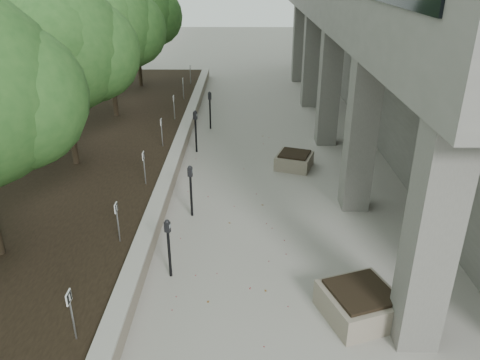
{
  "coord_description": "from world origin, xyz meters",
  "views": [
    {
      "loc": [
        0.43,
        -5.44,
        6.07
      ],
      "look_at": [
        0.31,
        5.44,
        1.02
      ],
      "focal_mm": 35.25,
      "sensor_mm": 36.0,
      "label": 1
    }
  ],
  "objects_px": {
    "crabapple_tree_3": "(63,75)",
    "crabapple_tree_4": "(109,47)",
    "parking_meter_2": "(169,248)",
    "parking_meter_3": "(191,191)",
    "parking_meter_4": "(196,131)",
    "crabapple_tree_5": "(136,30)",
    "parking_meter_5": "(210,110)",
    "planter_front": "(360,303)",
    "planter_back": "(294,160)"
  },
  "relations": [
    {
      "from": "crabapple_tree_3",
      "to": "planter_front",
      "type": "xyz_separation_m",
      "value": [
        7.39,
        -6.43,
        -2.82
      ]
    },
    {
      "from": "parking_meter_3",
      "to": "parking_meter_5",
      "type": "relative_size",
      "value": 0.95
    },
    {
      "from": "parking_meter_5",
      "to": "crabapple_tree_5",
      "type": "bearing_deg",
      "value": 114.75
    },
    {
      "from": "crabapple_tree_3",
      "to": "crabapple_tree_4",
      "type": "height_order",
      "value": "same"
    },
    {
      "from": "crabapple_tree_5",
      "to": "parking_meter_5",
      "type": "xyz_separation_m",
      "value": [
        3.86,
        -5.46,
        -2.37
      ]
    },
    {
      "from": "planter_front",
      "to": "parking_meter_5",
      "type": "bearing_deg",
      "value": 107.84
    },
    {
      "from": "crabapple_tree_4",
      "to": "crabapple_tree_5",
      "type": "height_order",
      "value": "same"
    },
    {
      "from": "parking_meter_2",
      "to": "crabapple_tree_5",
      "type": "bearing_deg",
      "value": 123.18
    },
    {
      "from": "crabapple_tree_4",
      "to": "crabapple_tree_5",
      "type": "xyz_separation_m",
      "value": [
        0.0,
        5.0,
        0.0
      ]
    },
    {
      "from": "crabapple_tree_3",
      "to": "parking_meter_2",
      "type": "bearing_deg",
      "value": -54.89
    },
    {
      "from": "parking_meter_5",
      "to": "planter_front",
      "type": "relative_size",
      "value": 1.18
    },
    {
      "from": "crabapple_tree_4",
      "to": "parking_meter_4",
      "type": "xyz_separation_m",
      "value": [
        3.54,
        -3.01,
        -2.37
      ]
    },
    {
      "from": "crabapple_tree_3",
      "to": "parking_meter_5",
      "type": "height_order",
      "value": "crabapple_tree_3"
    },
    {
      "from": "crabapple_tree_5",
      "to": "parking_meter_4",
      "type": "relative_size",
      "value": 3.62
    },
    {
      "from": "parking_meter_2",
      "to": "parking_meter_4",
      "type": "relative_size",
      "value": 0.91
    },
    {
      "from": "crabapple_tree_5",
      "to": "parking_meter_5",
      "type": "relative_size",
      "value": 3.61
    },
    {
      "from": "crabapple_tree_3",
      "to": "parking_meter_3",
      "type": "xyz_separation_m",
      "value": [
        3.85,
        -2.59,
        -2.4
      ]
    },
    {
      "from": "crabapple_tree_5",
      "to": "parking_meter_2",
      "type": "relative_size",
      "value": 3.97
    },
    {
      "from": "parking_meter_4",
      "to": "planter_back",
      "type": "xyz_separation_m",
      "value": [
        3.3,
        -1.35,
        -0.5
      ]
    },
    {
      "from": "crabapple_tree_3",
      "to": "parking_meter_2",
      "type": "distance_m",
      "value": 6.83
    },
    {
      "from": "crabapple_tree_3",
      "to": "crabapple_tree_4",
      "type": "relative_size",
      "value": 1.0
    },
    {
      "from": "crabapple_tree_5",
      "to": "parking_meter_2",
      "type": "distance_m",
      "value": 15.84
    },
    {
      "from": "crabapple_tree_3",
      "to": "planter_front",
      "type": "height_order",
      "value": "crabapple_tree_3"
    },
    {
      "from": "planter_front",
      "to": "planter_back",
      "type": "distance_m",
      "value": 7.1
    },
    {
      "from": "crabapple_tree_3",
      "to": "parking_meter_5",
      "type": "relative_size",
      "value": 3.61
    },
    {
      "from": "parking_meter_3",
      "to": "parking_meter_5",
      "type": "distance_m",
      "value": 7.13
    },
    {
      "from": "parking_meter_3",
      "to": "parking_meter_5",
      "type": "xyz_separation_m",
      "value": [
        0.01,
        7.13,
        0.04
      ]
    },
    {
      "from": "crabapple_tree_4",
      "to": "planter_front",
      "type": "height_order",
      "value": "crabapple_tree_4"
    },
    {
      "from": "parking_meter_5",
      "to": "planter_front",
      "type": "bearing_deg",
      "value": -82.66
    },
    {
      "from": "crabapple_tree_3",
      "to": "planter_back",
      "type": "height_order",
      "value": "crabapple_tree_3"
    },
    {
      "from": "crabapple_tree_4",
      "to": "parking_meter_4",
      "type": "distance_m",
      "value": 5.22
    },
    {
      "from": "crabapple_tree_3",
      "to": "parking_meter_3",
      "type": "distance_m",
      "value": 5.23
    },
    {
      "from": "crabapple_tree_5",
      "to": "parking_meter_5",
      "type": "distance_m",
      "value": 7.09
    },
    {
      "from": "crabapple_tree_3",
      "to": "parking_meter_4",
      "type": "relative_size",
      "value": 3.62
    },
    {
      "from": "crabapple_tree_4",
      "to": "parking_meter_5",
      "type": "bearing_deg",
      "value": -6.8
    },
    {
      "from": "parking_meter_2",
      "to": "planter_front",
      "type": "height_order",
      "value": "parking_meter_2"
    },
    {
      "from": "parking_meter_5",
      "to": "planter_back",
      "type": "height_order",
      "value": "parking_meter_5"
    },
    {
      "from": "parking_meter_3",
      "to": "planter_front",
      "type": "height_order",
      "value": "parking_meter_3"
    },
    {
      "from": "crabapple_tree_5",
      "to": "parking_meter_3",
      "type": "relative_size",
      "value": 3.8
    },
    {
      "from": "parking_meter_5",
      "to": "planter_back",
      "type": "bearing_deg",
      "value": -63.1
    },
    {
      "from": "crabapple_tree_3",
      "to": "planter_back",
      "type": "distance_m",
      "value": 7.44
    },
    {
      "from": "crabapple_tree_5",
      "to": "planter_back",
      "type": "distance_m",
      "value": 11.94
    },
    {
      "from": "crabapple_tree_5",
      "to": "planter_back",
      "type": "height_order",
      "value": "crabapple_tree_5"
    },
    {
      "from": "crabapple_tree_3",
      "to": "crabapple_tree_5",
      "type": "relative_size",
      "value": 1.0
    },
    {
      "from": "parking_meter_2",
      "to": "parking_meter_4",
      "type": "bearing_deg",
      "value": 110.66
    },
    {
      "from": "parking_meter_2",
      "to": "parking_meter_3",
      "type": "bearing_deg",
      "value": 105.67
    },
    {
      "from": "parking_meter_5",
      "to": "parking_meter_2",
      "type": "bearing_deg",
      "value": -101.6
    },
    {
      "from": "parking_meter_4",
      "to": "planter_back",
      "type": "bearing_deg",
      "value": -3.56
    },
    {
      "from": "crabapple_tree_4",
      "to": "planter_back",
      "type": "xyz_separation_m",
      "value": [
        6.84,
        -4.36,
        -2.87
      ]
    },
    {
      "from": "crabapple_tree_4",
      "to": "parking_meter_2",
      "type": "xyz_separation_m",
      "value": [
        3.67,
        -10.22,
        -2.43
      ]
    }
  ]
}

